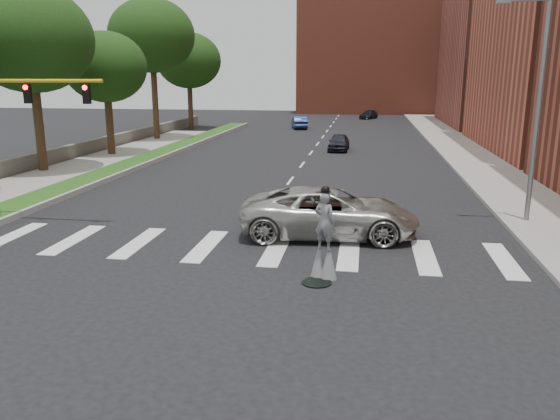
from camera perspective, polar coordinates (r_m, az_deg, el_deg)
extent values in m
plane|color=black|center=(18.72, -4.82, -4.88)|extent=(160.00, 160.00, 0.00)
cube|color=#1F4B15|center=(40.84, -13.98, 5.18)|extent=(2.00, 60.00, 0.25)
cube|color=#999993|center=(40.44, -12.60, 5.20)|extent=(0.20, 60.00, 0.28)
cube|color=gray|center=(33.58, -25.30, 2.39)|extent=(4.00, 60.00, 0.18)
cube|color=gray|center=(43.40, 19.83, 5.22)|extent=(5.00, 90.00, 0.18)
cube|color=#5C584F|center=(44.94, -19.54, 6.10)|extent=(0.50, 56.00, 1.10)
cylinder|color=black|center=(16.39, 3.84, -7.56)|extent=(0.90, 0.90, 0.04)
cube|color=brown|center=(73.48, 23.82, 15.85)|extent=(16.00, 22.00, 20.00)
cube|color=#AD4C36|center=(95.27, 10.33, 15.45)|extent=(26.00, 14.00, 18.00)
cylinder|color=slate|center=(24.20, 25.34, 9.01)|extent=(0.20, 0.20, 9.00)
cylinder|color=slate|center=(24.11, 24.52, 19.36)|extent=(1.80, 0.12, 0.12)
cube|color=slate|center=(23.90, 22.31, 19.50)|extent=(0.50, 0.18, 0.12)
cylinder|color=gold|center=(23.86, -23.78, 12.25)|extent=(5.20, 0.14, 0.14)
cube|color=black|center=(24.19, -24.88, 10.96)|extent=(0.28, 0.18, 0.75)
cylinder|color=#FF0C0C|center=(24.10, -25.07, 11.53)|extent=(0.18, 0.06, 0.18)
cube|color=black|center=(22.91, -19.56, 11.34)|extent=(0.28, 0.18, 0.75)
cylinder|color=#FF0C0C|center=(22.82, -19.73, 11.95)|extent=(0.18, 0.06, 0.18)
cylinder|color=#382516|center=(16.63, 5.10, -5.71)|extent=(0.07, 0.07, 0.89)
cylinder|color=#382516|center=(16.76, 4.11, -5.53)|extent=(0.07, 0.07, 0.89)
cone|color=slate|center=(16.59, 5.11, -5.35)|extent=(0.52, 0.52, 1.11)
cone|color=slate|center=(16.72, 4.12, -5.17)|extent=(0.52, 0.52, 1.11)
imported|color=slate|center=(16.30, 4.69, -1.18)|extent=(0.77, 0.64, 1.79)
sphere|color=black|center=(16.08, 4.76, 2.10)|extent=(0.26, 0.26, 0.26)
cylinder|color=black|center=(16.09, 4.76, 1.93)|extent=(0.34, 0.34, 0.02)
cube|color=yellow|center=(16.30, 4.95, 0.60)|extent=(0.22, 0.05, 0.10)
imported|color=#AFADA5|center=(20.87, 5.18, -0.23)|extent=(6.95, 3.59, 1.87)
imported|color=black|center=(45.42, 6.17, 7.06)|extent=(1.72, 4.04, 1.36)
imported|color=navy|center=(64.31, 2.03, 9.14)|extent=(2.47, 4.57, 1.43)
imported|color=black|center=(80.13, 9.26, 9.81)|extent=(3.00, 4.37, 1.18)
cylinder|color=#382516|center=(37.51, -23.90, 8.31)|extent=(0.56, 0.56, 6.26)
ellipsoid|color=black|center=(37.46, -24.67, 15.93)|extent=(7.51, 7.51, 6.39)
cylinder|color=#382516|center=(43.80, -17.38, 8.72)|extent=(0.56, 0.56, 5.10)
ellipsoid|color=black|center=(43.67, -17.78, 14.04)|extent=(6.09, 6.09, 5.18)
cylinder|color=#382516|center=(53.55, -12.92, 11.17)|extent=(0.56, 0.56, 7.60)
ellipsoid|color=black|center=(53.62, -13.27, 17.33)|extent=(7.86, 7.86, 6.68)
cylinder|color=#382516|center=(64.32, -9.35, 10.94)|extent=(0.56, 0.56, 5.85)
ellipsoid|color=black|center=(64.27, -9.52, 15.15)|extent=(7.23, 7.23, 6.15)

